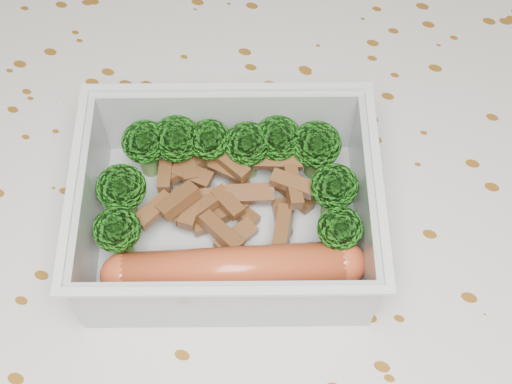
% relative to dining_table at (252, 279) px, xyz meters
% --- Properties ---
extents(dining_table, '(1.40, 0.90, 0.75)m').
position_rel_dining_table_xyz_m(dining_table, '(0.00, 0.00, 0.00)').
color(dining_table, brown).
rests_on(dining_table, ground).
extents(tablecloth, '(1.46, 0.96, 0.19)m').
position_rel_dining_table_xyz_m(tablecloth, '(0.00, 0.00, 0.05)').
color(tablecloth, silver).
rests_on(tablecloth, dining_table).
extents(lunch_container, '(0.21, 0.19, 0.06)m').
position_rel_dining_table_xyz_m(lunch_container, '(-0.01, -0.01, 0.11)').
color(lunch_container, silver).
rests_on(lunch_container, tablecloth).
extents(broccoli_florets, '(0.16, 0.12, 0.04)m').
position_rel_dining_table_xyz_m(broccoli_florets, '(-0.02, 0.01, 0.12)').
color(broccoli_florets, '#608C3F').
rests_on(broccoli_florets, lunch_container).
extents(meat_pile, '(0.10, 0.08, 0.03)m').
position_rel_dining_table_xyz_m(meat_pile, '(-0.02, 0.00, 0.11)').
color(meat_pile, brown).
rests_on(meat_pile, lunch_container).
extents(sausage, '(0.14, 0.08, 0.03)m').
position_rel_dining_table_xyz_m(sausage, '(0.00, -0.04, 0.11)').
color(sausage, '#B74724').
rests_on(sausage, lunch_container).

